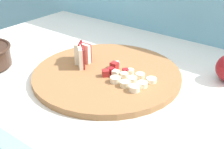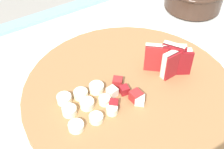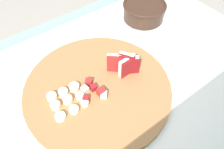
{
  "view_description": "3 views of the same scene",
  "coord_description": "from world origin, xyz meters",
  "px_view_note": "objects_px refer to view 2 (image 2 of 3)",
  "views": [
    {
      "loc": [
        0.55,
        -0.63,
        1.33
      ],
      "look_at": [
        0.1,
        -0.05,
        0.94
      ],
      "focal_mm": 47.46,
      "sensor_mm": 36.0,
      "label": 1
    },
    {
      "loc": [
        0.32,
        0.32,
        1.38
      ],
      "look_at": [
        0.08,
        -0.05,
        0.95
      ],
      "focal_mm": 48.99,
      "sensor_mm": 36.0,
      "label": 2
    },
    {
      "loc": [
        0.26,
        0.32,
        1.46
      ],
      "look_at": [
        0.02,
        -0.0,
        0.97
      ],
      "focal_mm": 35.69,
      "sensor_mm": 36.0,
      "label": 3
    }
  ],
  "objects_px": {
    "apple_dice_pile": "(125,94)",
    "banana_slice_rows": "(86,104)",
    "cutting_board": "(130,92)",
    "apple_wedge_fan": "(170,60)"
  },
  "relations": [
    {
      "from": "banana_slice_rows",
      "to": "apple_wedge_fan",
      "type": "bearing_deg",
      "value": 177.73
    },
    {
      "from": "cutting_board",
      "to": "banana_slice_rows",
      "type": "xyz_separation_m",
      "value": [
        0.1,
        -0.01,
        0.02
      ]
    },
    {
      "from": "apple_wedge_fan",
      "to": "banana_slice_rows",
      "type": "distance_m",
      "value": 0.2
    },
    {
      "from": "apple_dice_pile",
      "to": "banana_slice_rows",
      "type": "distance_m",
      "value": 0.08
    },
    {
      "from": "apple_wedge_fan",
      "to": "apple_dice_pile",
      "type": "height_order",
      "value": "apple_wedge_fan"
    },
    {
      "from": "cutting_board",
      "to": "apple_dice_pile",
      "type": "distance_m",
      "value": 0.03
    },
    {
      "from": "cutting_board",
      "to": "apple_wedge_fan",
      "type": "bearing_deg",
      "value": -179.27
    },
    {
      "from": "apple_dice_pile",
      "to": "banana_slice_rows",
      "type": "xyz_separation_m",
      "value": [
        0.08,
        -0.02,
        -0.0
      ]
    },
    {
      "from": "apple_dice_pile",
      "to": "banana_slice_rows",
      "type": "bearing_deg",
      "value": -14.34
    },
    {
      "from": "cutting_board",
      "to": "apple_wedge_fan",
      "type": "distance_m",
      "value": 0.11
    }
  ]
}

